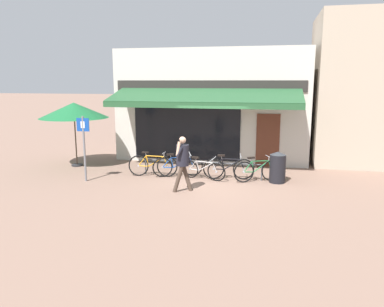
# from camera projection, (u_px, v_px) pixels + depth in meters

# --- Properties ---
(ground_plane) EXTENTS (160.00, 160.00, 0.00)m
(ground_plane) POSITION_uv_depth(u_px,v_px,m) (207.00, 182.00, 12.59)
(ground_plane) COLOR #846656
(shop_front) EXTENTS (7.99, 4.93, 4.65)m
(shop_front) POSITION_uv_depth(u_px,v_px,m) (214.00, 105.00, 16.36)
(shop_front) COLOR beige
(shop_front) RESTS_ON ground_plane
(bike_rack_rail) EXTENTS (4.25, 0.04, 0.57)m
(bike_rack_rail) POSITION_uv_depth(u_px,v_px,m) (202.00, 164.00, 13.12)
(bike_rack_rail) COLOR #47494F
(bike_rack_rail) RESTS_ON ground_plane
(bicycle_orange) EXTENTS (1.79, 0.52, 0.89)m
(bicycle_orange) POSITION_uv_depth(u_px,v_px,m) (153.00, 165.00, 13.31)
(bicycle_orange) COLOR black
(bicycle_orange) RESTS_ON ground_plane
(bicycle_blue) EXTENTS (1.73, 0.78, 0.87)m
(bicycle_blue) POSITION_uv_depth(u_px,v_px,m) (178.00, 166.00, 13.25)
(bicycle_blue) COLOR black
(bicycle_blue) RESTS_ON ground_plane
(bicycle_silver) EXTENTS (1.66, 0.70, 0.83)m
(bicycle_silver) POSITION_uv_depth(u_px,v_px,m) (203.00, 170.00, 12.84)
(bicycle_silver) COLOR black
(bicycle_silver) RESTS_ON ground_plane
(bicycle_black) EXTENTS (1.76, 0.52, 0.88)m
(bicycle_black) POSITION_uv_depth(u_px,v_px,m) (228.00, 168.00, 12.88)
(bicycle_black) COLOR black
(bicycle_black) RESTS_ON ground_plane
(bicycle_green) EXTENTS (1.57, 0.81, 0.86)m
(bicycle_green) POSITION_uv_depth(u_px,v_px,m) (258.00, 170.00, 12.59)
(bicycle_green) COLOR black
(bicycle_green) RESTS_ON ground_plane
(pedestrian_adult) EXTENTS (0.58, 0.67, 1.72)m
(pedestrian_adult) POSITION_uv_depth(u_px,v_px,m) (183.00, 158.00, 11.36)
(pedestrian_adult) COLOR #47382D
(pedestrian_adult) RESTS_ON ground_plane
(litter_bin) EXTENTS (0.54, 0.54, 1.05)m
(litter_bin) POSITION_uv_depth(u_px,v_px,m) (278.00, 167.00, 12.46)
(litter_bin) COLOR black
(litter_bin) RESTS_ON ground_plane
(parking_sign) EXTENTS (0.44, 0.07, 2.21)m
(parking_sign) POSITION_uv_depth(u_px,v_px,m) (84.00, 142.00, 12.47)
(parking_sign) COLOR slate
(parking_sign) RESTS_ON ground_plane
(cafe_parasol) EXTENTS (2.67, 2.67, 2.53)m
(cafe_parasol) POSITION_uv_depth(u_px,v_px,m) (74.00, 110.00, 14.59)
(cafe_parasol) COLOR #4C3D2D
(cafe_parasol) RESTS_ON ground_plane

